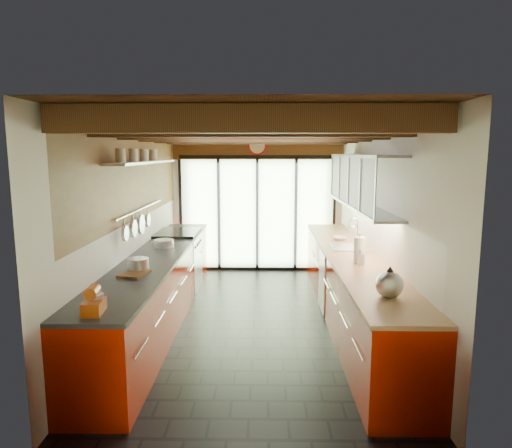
% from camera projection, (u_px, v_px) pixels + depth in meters
% --- Properties ---
extents(ground, '(5.50, 5.50, 0.00)m').
position_uv_depth(ground, '(254.00, 321.00, 6.09)').
color(ground, black).
rests_on(ground, ground).
extents(room_shell, '(5.50, 5.50, 5.50)m').
position_uv_depth(room_shell, '(254.00, 198.00, 5.84)').
color(room_shell, silver).
rests_on(room_shell, ground).
extents(ceiling_beams, '(3.14, 5.06, 4.90)m').
position_uv_depth(ceiling_beams, '(255.00, 135.00, 6.08)').
color(ceiling_beams, '#593316').
rests_on(ceiling_beams, ground).
extents(glass_door, '(2.95, 0.10, 2.90)m').
position_uv_depth(glass_door, '(257.00, 183.00, 8.50)').
color(glass_door, '#C6EAAD').
rests_on(glass_door, ground).
extents(left_counter, '(0.68, 5.00, 0.92)m').
position_uv_depth(left_counter, '(158.00, 287.00, 6.04)').
color(left_counter, '#A11400').
rests_on(left_counter, ground).
extents(range_stove, '(0.66, 0.90, 0.97)m').
position_uv_depth(range_stove, '(178.00, 261.00, 7.47)').
color(range_stove, silver).
rests_on(range_stove, ground).
extents(right_counter, '(0.68, 5.00, 0.92)m').
position_uv_depth(right_counter, '(351.00, 288.00, 6.00)').
color(right_counter, '#A11400').
rests_on(right_counter, ground).
extents(sink_assembly, '(0.45, 0.52, 0.43)m').
position_uv_depth(sink_assembly, '(348.00, 245.00, 6.32)').
color(sink_assembly, silver).
rests_on(sink_assembly, right_counter).
extents(upper_cabinets_right, '(0.34, 3.00, 3.00)m').
position_uv_depth(upper_cabinets_right, '(362.00, 181.00, 6.08)').
color(upper_cabinets_right, silver).
rests_on(upper_cabinets_right, ground).
extents(left_wall_fixtures, '(0.28, 2.60, 0.96)m').
position_uv_depth(left_wall_fixtures, '(143.00, 179.00, 5.97)').
color(left_wall_fixtures, silver).
rests_on(left_wall_fixtures, ground).
extents(stand_mixer, '(0.18, 0.27, 0.24)m').
position_uv_depth(stand_mixer, '(94.00, 302.00, 3.74)').
color(stand_mixer, '#B1430E').
rests_on(stand_mixer, left_counter).
extents(pot_large, '(0.29, 0.29, 0.15)m').
position_uv_depth(pot_large, '(138.00, 265.00, 5.05)').
color(pot_large, silver).
rests_on(pot_large, left_counter).
extents(pot_small, '(0.31, 0.31, 0.11)m').
position_uv_depth(pot_small, '(164.00, 243.00, 6.36)').
color(pot_small, silver).
rests_on(pot_small, left_counter).
extents(cutting_board, '(0.32, 0.39, 0.03)m').
position_uv_depth(cutting_board, '(134.00, 274.00, 4.91)').
color(cutting_board, brown).
rests_on(cutting_board, left_counter).
extents(kettle, '(0.33, 0.35, 0.30)m').
position_uv_depth(kettle, '(389.00, 283.00, 4.15)').
color(kettle, silver).
rests_on(kettle, right_counter).
extents(paper_towel, '(0.14, 0.14, 0.37)m').
position_uv_depth(paper_towel, '(359.00, 250.00, 5.45)').
color(paper_towel, white).
rests_on(paper_towel, right_counter).
extents(soap_bottle, '(0.10, 0.10, 0.19)m').
position_uv_depth(soap_bottle, '(361.00, 256.00, 5.37)').
color(soap_bottle, silver).
rests_on(soap_bottle, right_counter).
extents(bowl, '(0.23, 0.23, 0.05)m').
position_uv_depth(bowl, '(340.00, 238.00, 6.88)').
color(bowl, silver).
rests_on(bowl, right_counter).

